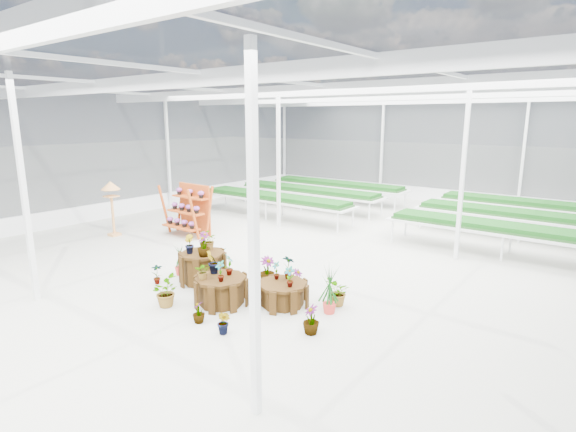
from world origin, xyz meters
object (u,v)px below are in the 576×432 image
Objects in this scene: plinth_tall at (203,267)px; bird_table at (112,209)px; plinth_low at (282,294)px; plinth_mid at (221,291)px; shelf_rack at (187,210)px.

plinth_tall is 0.59× the size of bird_table.
plinth_tall is 1.01× the size of plinth_low.
bird_table is at bearing 168.16° from plinth_tall.
plinth_tall is at bearing -177.40° from plinth_low.
plinth_mid is at bearing -145.01° from plinth_low.
plinth_tall is at bearing -31.69° from bird_table.
plinth_mid is at bearing -26.57° from plinth_tall.
plinth_low is (1.00, 0.70, -0.05)m from plinth_mid.
plinth_mid is 1.03× the size of plinth_low.
plinth_mid is 0.66× the size of shelf_rack.
bird_table is at bearing 165.29° from plinth_mid.
plinth_low is 0.64× the size of shelf_rack.
shelf_rack is 0.92× the size of bird_table.
plinth_low is at bearing 34.99° from plinth_mid.
plinth_mid is 6.82m from bird_table.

